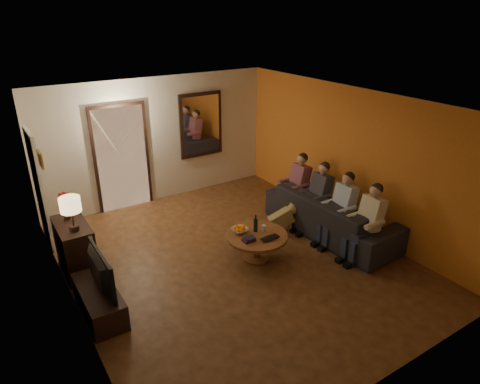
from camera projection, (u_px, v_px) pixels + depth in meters
floor at (235, 260)px, 7.10m from camera, size 5.00×6.00×0.01m
ceiling at (234, 104)px, 6.05m from camera, size 5.00×6.00×0.01m
back_wall at (158, 140)px, 8.89m from camera, size 5.00×0.02×2.60m
front_wall at (393, 287)px, 4.26m from camera, size 5.00×0.02×2.60m
left_wall at (65, 230)px, 5.34m from camera, size 0.02×6.00×2.60m
right_wall at (350, 159)px, 7.81m from camera, size 0.02×6.00×2.60m
orange_accent at (350, 159)px, 7.81m from camera, size 0.01×6.00×2.60m
kitchen_doorway at (122, 159)px, 8.58m from camera, size 1.00×0.06×2.10m
door_trim at (122, 159)px, 8.57m from camera, size 1.12×0.04×2.22m
fridge_glimpse at (135, 164)px, 8.76m from camera, size 0.45×0.03×1.70m
mirror_frame at (201, 125)px, 9.27m from camera, size 1.00×0.05×1.40m
mirror_glass at (202, 125)px, 9.25m from camera, size 0.86×0.02×1.26m
white_door at (39, 189)px, 7.24m from camera, size 0.06×0.85×2.04m
framed_art at (40, 159)px, 6.13m from camera, size 0.03×0.28×0.24m
art_canvas at (41, 159)px, 6.14m from camera, size 0.01×0.22×0.18m
dresser at (75, 248)px, 6.64m from camera, size 0.45×0.94×0.83m
table_lamp at (72, 214)px, 6.20m from camera, size 0.30×0.30×0.54m
flower_vase at (65, 206)px, 6.56m from camera, size 0.14×0.14×0.44m
tv_stand at (99, 301)px, 5.81m from camera, size 0.45×1.15×0.38m
tv at (95, 272)px, 5.62m from camera, size 0.97×0.13×0.56m
sofa at (332, 215)px, 7.79m from camera, size 2.65×1.13×0.76m
person_a at (367, 225)px, 6.95m from camera, size 0.60×0.40×1.20m
person_b at (341, 211)px, 7.42m from camera, size 0.60×0.40×1.20m
person_c at (317, 199)px, 7.88m from camera, size 0.60×0.40×1.20m
person_d at (296, 188)px, 8.34m from camera, size 0.60×0.40×1.20m
dog at (281, 218)px, 7.87m from camera, size 0.60×0.38×0.56m
coffee_table at (256, 246)px, 7.06m from camera, size 1.28×1.28×0.45m
bowl at (240, 230)px, 7.03m from camera, size 0.26×0.26×0.06m
oranges at (240, 227)px, 7.01m from camera, size 0.20×0.20×0.08m
wine_bottle at (256, 223)px, 7.01m from camera, size 0.07×0.07×0.31m
wine_glass at (264, 228)px, 7.07m from camera, size 0.06×0.06×0.10m
book_stack at (249, 239)px, 6.77m from camera, size 0.20×0.15×0.07m
laptop at (272, 239)px, 6.79m from camera, size 0.34×0.22×0.03m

